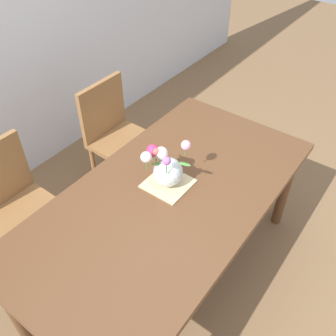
{
  "coord_description": "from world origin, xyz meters",
  "views": [
    {
      "loc": [
        -1.12,
        -0.84,
        2.17
      ],
      "look_at": [
        0.07,
        0.05,
        0.84
      ],
      "focal_mm": 39.71,
      "sensor_mm": 36.0,
      "label": 1
    }
  ],
  "objects": [
    {
      "name": "flower_vase",
      "position": [
        0.07,
        0.06,
        0.84
      ],
      "size": [
        0.28,
        0.26,
        0.26
      ],
      "color": "silver",
      "rests_on": "placemat"
    },
    {
      "name": "placemat",
      "position": [
        0.07,
        0.05,
        0.72
      ],
      "size": [
        0.24,
        0.24,
        0.01
      ],
      "primitive_type": "cube",
      "color": "#CCB789",
      "rests_on": "dining_table"
    },
    {
      "name": "chair_left",
      "position": [
        -0.45,
        0.82,
        0.52
      ],
      "size": [
        0.42,
        0.42,
        0.9
      ],
      "rotation": [
        0.0,
        0.0,
        3.14
      ],
      "color": "olive",
      "rests_on": "ground_plane"
    },
    {
      "name": "dining_table",
      "position": [
        0.0,
        0.0,
        0.64
      ],
      "size": [
        1.83,
        0.96,
        0.72
      ],
      "color": "brown",
      "rests_on": "ground_plane"
    },
    {
      "name": "ground_plane",
      "position": [
        0.0,
        0.0,
        0.0
      ],
      "size": [
        12.0,
        12.0,
        0.0
      ],
      "primitive_type": "plane",
      "color": "brown"
    },
    {
      "name": "chair_right",
      "position": [
        0.45,
        0.82,
        0.52
      ],
      "size": [
        0.42,
        0.42,
        0.9
      ],
      "rotation": [
        0.0,
        0.0,
        3.14
      ],
      "color": "olive",
      "rests_on": "ground_plane"
    }
  ]
}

